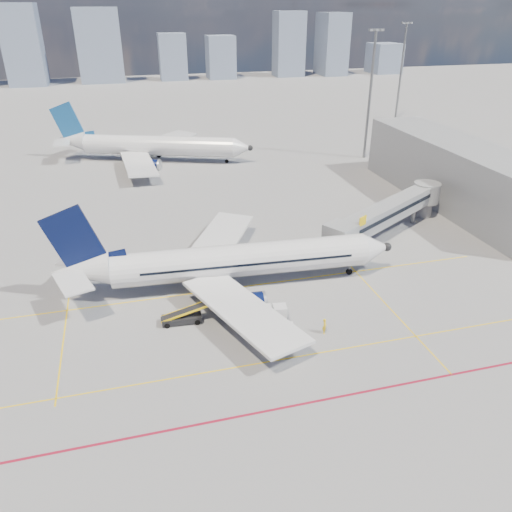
{
  "coord_description": "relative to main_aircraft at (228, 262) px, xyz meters",
  "views": [
    {
      "loc": [
        -12.03,
        -41.27,
        29.62
      ],
      "look_at": [
        1.12,
        7.68,
        4.0
      ],
      "focal_mm": 35.0,
      "sensor_mm": 36.0,
      "label": 1
    }
  ],
  "objects": [
    {
      "name": "ground",
      "position": [
        2.0,
        -8.57,
        -3.22
      ],
      "size": [
        420.0,
        420.0,
        0.0
      ],
      "primitive_type": "plane",
      "color": "gray",
      "rests_on": "ground"
    },
    {
      "name": "apron_markings",
      "position": [
        1.42,
        -12.48,
        -3.22
      ],
      "size": [
        90.0,
        35.12,
        0.01
      ],
      "color": "yellow",
      "rests_on": "ground"
    },
    {
      "name": "jet_bridge",
      "position": [
        25.51,
        8.34,
        0.52
      ],
      "size": [
        23.55,
        15.78,
        6.3
      ],
      "color": "gray",
      "rests_on": "ground"
    },
    {
      "name": "terminal_block",
      "position": [
        41.95,
        17.43,
        1.78
      ],
      "size": [
        10.0,
        42.0,
        10.0
      ],
      "color": "gray",
      "rests_on": "ground"
    },
    {
      "name": "floodlight_mast_ne",
      "position": [
        40.0,
        46.43,
        10.37
      ],
      "size": [
        3.2,
        0.61,
        25.45
      ],
      "color": "slate",
      "rests_on": "ground"
    },
    {
      "name": "floodlight_mast_far",
      "position": [
        67.0,
        81.43,
        10.37
      ],
      "size": [
        3.2,
        0.61,
        25.45
      ],
      "color": "slate",
      "rests_on": "ground"
    },
    {
      "name": "distant_skyline",
      "position": [
        -15.56,
        181.43,
        10.26
      ],
      "size": [
        250.57,
        15.95,
        31.59
      ],
      "color": "slate",
      "rests_on": "ground"
    },
    {
      "name": "main_aircraft",
      "position": [
        0.0,
        0.0,
        0.0
      ],
      "size": [
        39.52,
        34.41,
        11.53
      ],
      "rotation": [
        0.0,
        0.0,
        -0.07
      ],
      "color": "silver",
      "rests_on": "ground"
    },
    {
      "name": "second_aircraft",
      "position": [
        -4.48,
        55.72,
        -0.0
      ],
      "size": [
        40.65,
        34.49,
        12.33
      ],
      "rotation": [
        0.0,
        0.0,
        -0.36
      ],
      "color": "silver",
      "rests_on": "ground"
    },
    {
      "name": "baggage_tug",
      "position": [
        3.09,
        -10.64,
        -2.46
      ],
      "size": [
        2.48,
        1.74,
        1.59
      ],
      "rotation": [
        0.0,
        0.0,
        -0.17
      ],
      "color": "silver",
      "rests_on": "ground"
    },
    {
      "name": "cargo_dolly",
      "position": [
        2.88,
        -8.22,
        -2.26
      ],
      "size": [
        3.39,
        1.9,
        1.76
      ],
      "rotation": [
        0.0,
        0.0,
        -0.15
      ],
      "color": "black",
      "rests_on": "ground"
    },
    {
      "name": "belt_loader",
      "position": [
        -6.12,
        -6.11,
        -2.6
      ],
      "size": [
        5.9,
        1.81,
        2.39
      ],
      "rotation": [
        0.0,
        0.0,
        -0.06
      ],
      "color": "black",
      "rests_on": "ground"
    },
    {
      "name": "ramp_worker",
      "position": [
        7.34,
        -11.68,
        -2.37
      ],
      "size": [
        0.6,
        0.72,
        1.7
      ],
      "primitive_type": "imported",
      "rotation": [
        0.0,
        0.0,
        1.2
      ],
      "color": "yellow",
      "rests_on": "ground"
    }
  ]
}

